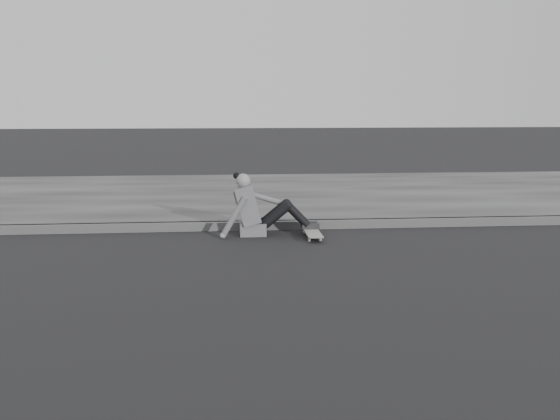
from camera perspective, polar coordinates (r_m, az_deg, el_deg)
The scene contains 5 objects.
ground at distance 7.26m, azimuth 20.58°, elevation -5.35°, with size 80.00×80.00×0.00m, color black.
curb at distance 9.58m, azimuth 13.97°, elevation -1.09°, with size 24.00×0.16×0.12m, color #474747.
sidewalk at distance 12.43m, azimuth 9.46°, elevation 1.51°, with size 24.00×6.00×0.12m, color #3B3B3B.
skateboard at distance 8.53m, azimuth 2.96°, elevation -2.05°, with size 0.20×0.78×0.09m.
seated_woman at distance 8.65m, azimuth -2.08°, elevation 0.07°, with size 1.38×0.46×0.88m.
Camera 1 is at (-3.12, -6.31, 1.81)m, focal length 40.00 mm.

